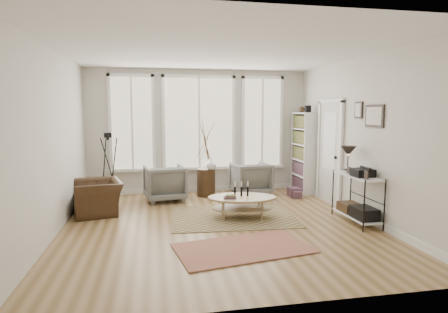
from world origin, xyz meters
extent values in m
plane|color=#9D7C4F|center=(0.00, 0.00, 0.00)|extent=(5.50, 5.50, 0.00)
plane|color=white|center=(0.00, 0.00, 2.90)|extent=(5.50, 5.50, 0.00)
cube|color=beige|center=(0.00, 2.75, 1.45)|extent=(5.20, 0.04, 2.90)
cube|color=beige|center=(0.00, -2.75, 1.45)|extent=(5.20, 0.04, 2.90)
cube|color=beige|center=(-2.60, 0.00, 1.45)|extent=(0.04, 5.50, 2.90)
cube|color=beige|center=(2.60, 0.00, 1.45)|extent=(0.04, 5.50, 2.90)
cube|color=white|center=(0.00, 2.74, 0.06)|extent=(5.10, 0.04, 0.12)
cube|color=white|center=(2.58, 0.00, 0.06)|extent=(0.03, 5.40, 0.12)
cube|color=tan|center=(0.00, 2.73, 1.65)|extent=(1.60, 0.03, 2.10)
cube|color=tan|center=(-1.55, 2.73, 1.65)|extent=(0.90, 0.03, 2.10)
cube|color=tan|center=(1.55, 2.73, 1.65)|extent=(0.90, 0.03, 2.10)
cube|color=white|center=(0.00, 2.71, 1.65)|extent=(1.74, 0.06, 2.24)
cube|color=white|center=(-1.55, 2.71, 1.65)|extent=(1.04, 0.06, 2.24)
cube|color=white|center=(1.55, 2.71, 1.65)|extent=(1.04, 0.06, 2.24)
cube|color=white|center=(0.00, 2.69, 0.57)|extent=(4.10, 0.12, 0.06)
cube|color=silver|center=(2.58, 1.15, 1.05)|extent=(0.04, 0.88, 2.10)
cube|color=white|center=(2.56, 1.15, 1.30)|extent=(0.01, 0.55, 1.20)
cube|color=white|center=(2.56, 0.66, 1.05)|extent=(0.06, 0.08, 2.18)
cube|color=white|center=(2.56, 1.64, 1.05)|extent=(0.06, 0.08, 2.18)
cube|color=white|center=(2.56, 1.15, 2.14)|extent=(0.06, 1.06, 0.08)
sphere|color=black|center=(2.53, 0.82, 1.00)|extent=(0.06, 0.06, 0.06)
cube|color=white|center=(2.43, 1.81, 0.95)|extent=(0.30, 0.03, 1.90)
cube|color=white|center=(2.43, 2.63, 0.95)|extent=(0.30, 0.03, 1.90)
cube|color=white|center=(2.58, 2.23, 0.95)|extent=(0.02, 0.85, 1.90)
cube|color=white|center=(2.43, 2.23, 0.95)|extent=(0.30, 0.81, 1.90)
cube|color=brown|center=(2.43, 2.23, 0.95)|extent=(0.24, 0.75, 1.76)
cube|color=black|center=(2.43, 2.02, 1.98)|extent=(0.12, 0.10, 0.16)
sphere|color=#3A2718|center=(2.43, 2.38, 1.97)|extent=(0.14, 0.14, 0.14)
cube|color=white|center=(2.38, -0.30, 0.12)|extent=(0.37, 1.07, 0.03)
cube|color=white|center=(2.38, -0.30, 0.82)|extent=(0.37, 1.07, 0.02)
cylinder|color=black|center=(2.20, -0.83, 0.42)|extent=(0.02, 0.02, 0.85)
cylinder|color=black|center=(2.56, -0.83, 0.42)|extent=(0.02, 0.02, 0.85)
cylinder|color=black|center=(2.20, 0.23, 0.42)|extent=(0.02, 0.02, 0.85)
cylinder|color=black|center=(2.56, 0.23, 0.42)|extent=(0.02, 0.02, 0.85)
cylinder|color=black|center=(2.38, 0.05, 0.88)|extent=(0.14, 0.14, 0.02)
cylinder|color=black|center=(2.38, 0.05, 1.01)|extent=(0.02, 0.02, 0.30)
cone|color=black|center=(2.38, 0.05, 1.21)|extent=(0.28, 0.28, 0.18)
cube|color=black|center=(2.38, -0.45, 0.91)|extent=(0.32, 0.30, 0.13)
cube|color=black|center=(2.38, -0.55, 0.23)|extent=(0.32, 0.45, 0.20)
cube|color=#3A2718|center=(2.38, -0.08, 0.21)|extent=(0.32, 0.40, 0.16)
cube|color=black|center=(2.28, -0.72, 0.91)|extent=(0.02, 0.10, 0.14)
cube|color=black|center=(2.28, -0.18, 0.91)|extent=(0.02, 0.10, 0.12)
cube|color=black|center=(2.58, -0.40, 1.85)|extent=(0.03, 0.52, 0.38)
cube|color=white|center=(2.56, -0.40, 1.85)|extent=(0.01, 0.44, 0.30)
cube|color=black|center=(2.58, 0.10, 1.95)|extent=(0.03, 0.24, 0.30)
cube|color=white|center=(2.56, 0.10, 1.95)|extent=(0.01, 0.18, 0.24)
cube|color=brown|center=(0.34, 0.42, 0.01)|extent=(2.33, 1.81, 0.01)
cube|color=maroon|center=(0.14, -1.18, 0.01)|extent=(2.02, 1.35, 0.01)
ellipsoid|color=tan|center=(0.48, 0.34, 0.18)|extent=(1.13, 0.80, 0.03)
ellipsoid|color=tan|center=(0.48, 0.34, 0.37)|extent=(1.32, 0.94, 0.04)
cylinder|color=tan|center=(0.14, 0.15, 0.18)|extent=(0.04, 0.04, 0.35)
cylinder|color=tan|center=(0.82, 0.15, 0.18)|extent=(0.04, 0.04, 0.35)
cylinder|color=tan|center=(0.14, 0.54, 0.18)|extent=(0.04, 0.04, 0.35)
cylinder|color=tan|center=(0.82, 0.54, 0.18)|extent=(0.04, 0.04, 0.35)
cylinder|color=black|center=(0.37, 0.39, 0.48)|extent=(0.04, 0.04, 0.18)
cylinder|color=black|center=(0.48, 0.39, 0.48)|extent=(0.04, 0.04, 0.18)
cylinder|color=black|center=(0.60, 0.39, 0.48)|extent=(0.04, 0.04, 0.18)
cube|color=#284422|center=(0.25, 0.26, 0.42)|extent=(0.21, 0.16, 0.06)
imported|color=slate|center=(-0.85, 1.94, 0.39)|extent=(0.94, 0.96, 0.77)
imported|color=slate|center=(1.12, 2.14, 0.38)|extent=(0.89, 0.91, 0.76)
cylinder|color=#3A2718|center=(0.09, 2.22, 0.31)|extent=(0.42, 0.42, 0.63)
imported|color=silver|center=(0.19, 2.10, 0.76)|extent=(0.31, 0.31, 0.26)
imported|color=#3A2718|center=(-2.14, 1.13, 0.32)|extent=(1.14, 1.05, 0.63)
cylinder|color=black|center=(-2.05, 2.31, 1.34)|extent=(0.06, 0.06, 0.06)
cube|color=black|center=(-2.05, 2.31, 1.41)|extent=(0.17, 0.14, 0.10)
cylinder|color=black|center=(-2.05, 2.23, 1.41)|extent=(0.06, 0.08, 0.06)
cube|color=brown|center=(2.05, 1.79, 0.10)|extent=(0.24, 0.31, 0.20)
cube|color=brown|center=(2.05, 1.63, 0.08)|extent=(0.22, 0.27, 0.16)
camera|label=1|loc=(-1.07, -6.12, 1.94)|focal=30.00mm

